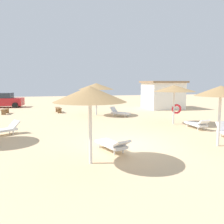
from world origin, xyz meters
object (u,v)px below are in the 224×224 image
lounger_1 (113,144)px  parked_car (5,100)px  beach_cabana (162,95)px  parasol_4 (174,89)px  parasol_0 (221,91)px  lounger_4 (197,124)px  lounger_2 (3,130)px  parasol_1 (90,94)px  bench_0 (58,109)px  lounger_3 (119,112)px  parasol_3 (96,86)px  bench_1 (5,110)px

lounger_1 → parked_car: parked_car is taller
beach_cabana → parasol_4: bearing=-111.2°
parasol_0 → lounger_4: (1.41, 3.80, -2.24)m
parasol_0 → lounger_2: (-10.27, 4.72, -2.24)m
parasol_0 → parasol_1: 6.19m
parasol_1 → lounger_2: parasol_1 is taller
bench_0 → beach_cabana: size_ratio=0.37×
parasol_0 → parked_car: 24.29m
lounger_1 → parked_car: (-8.33, 19.91, 0.51)m
bench_0 → parked_car: parked_car is taller
lounger_4 → lounger_3: bearing=117.7°
parasol_0 → bench_0: parasol_0 is taller
parasol_4 → bench_0: bearing=133.3°
parasol_3 → parked_car: parasol_3 is taller
lounger_3 → bench_0: size_ratio=1.19×
parasol_4 → beach_cabana: (3.64, 9.39, -0.94)m
parasol_3 → bench_0: (-3.31, 2.86, -2.25)m
parasol_4 → bench_1: 15.50m
lounger_1 → bench_1: 15.47m
lounger_4 → bench_0: bearing=130.0°
bench_0 → parasol_0: bearing=-62.9°
parasol_3 → lounger_4: 9.34m
lounger_1 → parasol_1: bearing=-131.6°
beach_cabana → parasol_3: bearing=-155.0°
parasol_0 → parasol_1: bearing=-171.3°
parasol_0 → parasol_4: (0.74, 5.62, -0.05)m
bench_1 → beach_cabana: beach_cabana is taller
parasol_4 → bench_1: (-12.80, 8.47, -2.16)m
parasol_3 → lounger_4: bearing=-54.3°
beach_cabana → parasol_0: bearing=-106.3°
parasol_4 → lounger_4: 2.92m
lounger_2 → lounger_4: size_ratio=1.00×
lounger_2 → parasol_3: bearing=45.1°
parasol_3 → parked_car: size_ratio=0.76×
bench_0 → lounger_1: bearing=-80.9°
parasol_0 → beach_cabana: bearing=73.7°
lounger_1 → bench_0: lounger_1 is taller
parasol_1 → bench_1: parasol_1 is taller
parasol_1 → parasol_4: size_ratio=0.97×
parasol_3 → lounger_2: parasol_3 is taller
parasol_1 → bench_0: size_ratio=1.83×
parasol_0 → parasol_4: parasol_0 is taller
lounger_3 → bench_0: (-5.20, 3.78, 0.02)m
parasol_3 → lounger_3: (1.90, -0.91, -2.27)m
parasol_3 → parasol_4: size_ratio=1.08×
parasol_3 → lounger_3: bearing=-25.7°
bench_1 → beach_cabana: (16.44, 0.91, 1.22)m
lounger_1 → lounger_3: bearing=73.1°
parasol_1 → lounger_4: 9.16m
parasol_3 → lounger_1: size_ratio=1.57×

